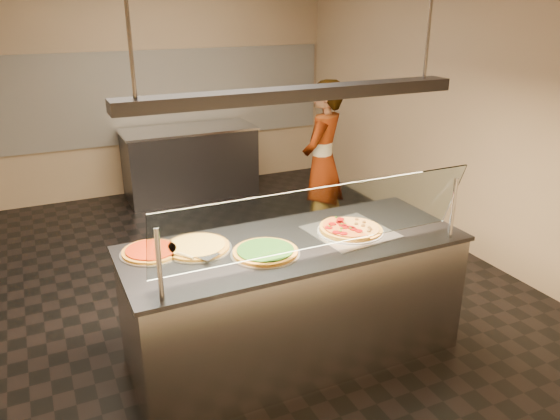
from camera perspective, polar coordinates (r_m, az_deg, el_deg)
name	(u,v)px	position (r m, az deg, el deg)	size (l,w,h in m)	color
ground	(232,282)	(5.26, -5.02, -7.51)	(5.00, 6.00, 0.02)	black
wall_back	(149,81)	(7.60, -13.51, 12.94)	(5.00, 0.02, 3.00)	tan
wall_front	(491,277)	(2.28, 21.16, -6.54)	(5.00, 0.02, 3.00)	tan
wall_right	(455,104)	(6.03, 17.85, 10.54)	(0.02, 6.00, 3.00)	tan
tile_band	(151,97)	(7.60, -13.33, 11.43)	(4.90, 0.02, 1.20)	silver
serving_counter	(294,300)	(4.02, 1.49, -9.34)	(2.40, 0.94, 0.93)	#B7B7BC
sneeze_guard	(320,219)	(3.41, 4.18, -0.94)	(2.16, 0.18, 0.54)	#B7B7BC
perforated_tray	(350,231)	(3.99, 7.34, -2.18)	(0.60, 0.60, 0.01)	silver
half_pizza_pepperoni	(337,230)	(3.93, 6.02, -2.07)	(0.27, 0.47, 0.05)	#9C651C
half_pizza_sausage	(363,226)	(4.04, 8.71, -1.65)	(0.27, 0.47, 0.04)	#9C651C
pizza_spinach	(265,251)	(3.62, -1.56, -4.34)	(0.47, 0.47, 0.03)	silver
pizza_cheese	(197,246)	(3.74, -8.70, -3.76)	(0.47, 0.47, 0.03)	silver
pizza_tomato	(151,251)	(3.73, -13.33, -4.19)	(0.41, 0.41, 0.03)	silver
pizza_spatula	(194,255)	(3.59, -8.95, -4.67)	(0.26, 0.19, 0.02)	#B7B7BC
prep_table	(190,162)	(7.45, -9.35, 4.95)	(1.74, 0.74, 0.93)	#37373C
worker	(323,163)	(5.86, 4.46, 4.92)	(0.64, 0.42, 1.76)	#424048
heat_lamp_housing	(296,94)	(3.51, 1.72, 12.04)	(2.30, 0.18, 0.08)	#37373C
lamp_rod_left	(126,1)	(3.15, -15.78, 20.24)	(0.02, 0.02, 1.01)	#B7B7BC
lamp_rod_right	(431,1)	(4.02, 15.53, 20.28)	(0.02, 0.02, 1.01)	#B7B7BC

